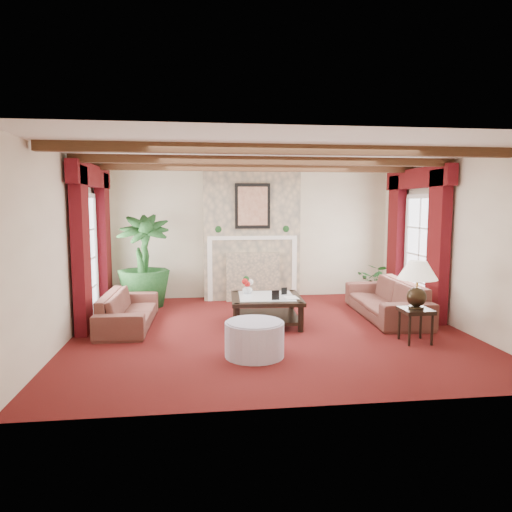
{
  "coord_description": "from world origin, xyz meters",
  "views": [
    {
      "loc": [
        -1.07,
        -6.94,
        1.97
      ],
      "look_at": [
        -0.17,
        0.4,
        1.14
      ],
      "focal_mm": 32.0,
      "sensor_mm": 36.0,
      "label": 1
    }
  ],
  "objects": [
    {
      "name": "floor",
      "position": [
        0.0,
        0.0,
        0.0
      ],
      "size": [
        6.0,
        6.0,
        0.0
      ],
      "primitive_type": "plane",
      "color": "#480C0C",
      "rests_on": "ground"
    },
    {
      "name": "ceiling",
      "position": [
        0.0,
        0.0,
        2.7
      ],
      "size": [
        6.0,
        6.0,
        0.0
      ],
      "primitive_type": "plane",
      "rotation": [
        3.14,
        0.0,
        0.0
      ],
      "color": "white",
      "rests_on": "floor"
    },
    {
      "name": "back_wall",
      "position": [
        0.0,
        2.75,
        1.35
      ],
      "size": [
        6.0,
        0.02,
        2.7
      ],
      "primitive_type": "cube",
      "color": "beige",
      "rests_on": "ground"
    },
    {
      "name": "left_wall",
      "position": [
        -3.0,
        0.0,
        1.35
      ],
      "size": [
        0.02,
        5.5,
        2.7
      ],
      "primitive_type": "cube",
      "color": "beige",
      "rests_on": "ground"
    },
    {
      "name": "right_wall",
      "position": [
        3.0,
        0.0,
        1.35
      ],
      "size": [
        0.02,
        5.5,
        2.7
      ],
      "primitive_type": "cube",
      "color": "beige",
      "rests_on": "ground"
    },
    {
      "name": "ceiling_beams",
      "position": [
        0.0,
        0.0,
        2.64
      ],
      "size": [
        6.0,
        3.0,
        0.12
      ],
      "primitive_type": null,
      "color": "#321A10",
      "rests_on": "ceiling"
    },
    {
      "name": "fireplace",
      "position": [
        0.0,
        2.55,
        2.7
      ],
      "size": [
        2.0,
        0.52,
        2.7
      ],
      "primitive_type": null,
      "color": "tan",
      "rests_on": "ground"
    },
    {
      "name": "french_door_left",
      "position": [
        -2.97,
        1.0,
        2.13
      ],
      "size": [
        0.1,
        1.1,
        2.16
      ],
      "primitive_type": null,
      "color": "white",
      "rests_on": "ground"
    },
    {
      "name": "french_door_right",
      "position": [
        2.97,
        1.0,
        2.13
      ],
      "size": [
        0.1,
        1.1,
        2.16
      ],
      "primitive_type": null,
      "color": "white",
      "rests_on": "ground"
    },
    {
      "name": "curtains_left",
      "position": [
        -2.86,
        1.0,
        2.55
      ],
      "size": [
        0.2,
        2.4,
        2.55
      ],
      "primitive_type": null,
      "color": "#470B09",
      "rests_on": "ground"
    },
    {
      "name": "curtains_right",
      "position": [
        2.86,
        1.0,
        2.55
      ],
      "size": [
        0.2,
        2.4,
        2.55
      ],
      "primitive_type": null,
      "color": "#470B09",
      "rests_on": "ground"
    },
    {
      "name": "sofa_left",
      "position": [
        -2.25,
        0.55,
        0.37
      ],
      "size": [
        1.94,
        0.64,
        0.75
      ],
      "primitive_type": "imported",
      "rotation": [
        0.0,
        0.0,
        1.55
      ],
      "color": "#3F111C",
      "rests_on": "ground"
    },
    {
      "name": "sofa_right",
      "position": [
        2.18,
        0.63,
        0.43
      ],
      "size": [
        2.28,
        0.86,
        0.87
      ],
      "primitive_type": "imported",
      "rotation": [
        0.0,
        0.0,
        -1.62
      ],
      "color": "#3F111C",
      "rests_on": "ground"
    },
    {
      "name": "potted_palm",
      "position": [
        -2.16,
        1.96,
        0.5
      ],
      "size": [
        1.09,
        1.84,
        1.0
      ],
      "primitive_type": "imported",
      "rotation": [
        0.0,
        0.0,
        0.02
      ],
      "color": "black",
      "rests_on": "ground"
    },
    {
      "name": "small_plant",
      "position": [
        2.48,
        1.82,
        0.31
      ],
      "size": [
        1.5,
        1.5,
        0.62
      ],
      "primitive_type": "imported",
      "rotation": [
        0.0,
        0.0,
        -0.81
      ],
      "color": "black",
      "rests_on": "ground"
    },
    {
      "name": "coffee_table",
      "position": [
        0.0,
        0.39,
        0.23
      ],
      "size": [
        1.2,
        1.2,
        0.47
      ],
      "primitive_type": null,
      "rotation": [
        0.0,
        0.0,
        -0.06
      ],
      "color": "black",
      "rests_on": "ground"
    },
    {
      "name": "side_table",
      "position": [
        1.99,
        -0.86,
        0.25
      ],
      "size": [
        0.44,
        0.44,
        0.49
      ],
      "primitive_type": null,
      "rotation": [
        0.0,
        0.0,
        -0.06
      ],
      "color": "black",
      "rests_on": "ground"
    },
    {
      "name": "ottoman",
      "position": [
        -0.38,
        -1.19,
        0.23
      ],
      "size": [
        0.78,
        0.78,
        0.45
      ],
      "primitive_type": "cylinder",
      "color": "#AAA1B7",
      "rests_on": "ground"
    },
    {
      "name": "table_lamp",
      "position": [
        1.99,
        -0.86,
        0.85
      ],
      "size": [
        0.56,
        0.56,
        0.71
      ],
      "primitive_type": null,
      "color": "black",
      "rests_on": "side_table"
    },
    {
      "name": "flower_vase",
      "position": [
        -0.29,
        0.65,
        0.55
      ],
      "size": [
        0.28,
        0.29,
        0.17
      ],
      "primitive_type": "imported",
      "rotation": [
        0.0,
        0.0,
        -0.34
      ],
      "color": "silver",
      "rests_on": "coffee_table"
    },
    {
      "name": "book",
      "position": [
        0.28,
        0.17,
        0.6
      ],
      "size": [
        0.2,
        0.05,
        0.27
      ],
      "primitive_type": "imported",
      "rotation": [
        0.0,
        0.0,
        0.07
      ],
      "color": "black",
      "rests_on": "coffee_table"
    },
    {
      "name": "photo_frame_a",
      "position": [
        0.1,
        0.07,
        0.55
      ],
      "size": [
        0.12,
        0.03,
        0.16
      ],
      "primitive_type": null,
      "rotation": [
        0.0,
        0.0,
        0.07
      ],
      "color": "black",
      "rests_on": "coffee_table"
    },
    {
      "name": "photo_frame_b",
      "position": [
        0.32,
        0.47,
        0.53
      ],
      "size": [
        0.1,
        0.05,
        0.13
      ],
      "primitive_type": null,
      "rotation": [
        0.0,
        0.0,
        0.27
      ],
      "color": "black",
      "rests_on": "coffee_table"
    }
  ]
}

